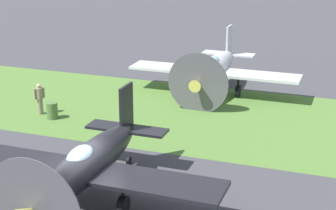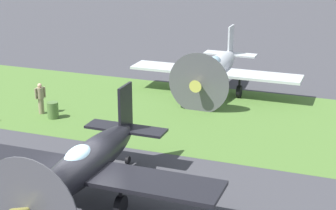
{
  "view_description": "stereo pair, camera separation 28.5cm",
  "coord_description": "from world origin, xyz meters",
  "px_view_note": "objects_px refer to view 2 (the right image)",
  "views": [
    {
      "loc": [
        -9.06,
        15.98,
        10.0
      ],
      "look_at": [
        -0.4,
        -7.97,
        1.48
      ],
      "focal_mm": 58.33,
      "sensor_mm": 36.0,
      "label": 1
    },
    {
      "loc": [
        -9.33,
        15.88,
        10.0
      ],
      "look_at": [
        -0.4,
        -7.97,
        1.48
      ],
      "focal_mm": 58.33,
      "sensor_mm": 36.0,
      "label": 2
    }
  ],
  "objects_px": {
    "airplane_lead": "(85,164)",
    "fuel_drum": "(53,110)",
    "airplane_wingman": "(216,68)",
    "ground_crew_chief": "(41,98)"
  },
  "relations": [
    {
      "from": "airplane_lead",
      "to": "ground_crew_chief",
      "type": "relative_size",
      "value": 6.08
    },
    {
      "from": "airplane_wingman",
      "to": "fuel_drum",
      "type": "relative_size",
      "value": 11.61
    },
    {
      "from": "airplane_wingman",
      "to": "ground_crew_chief",
      "type": "distance_m",
      "value": 10.66
    },
    {
      "from": "airplane_wingman",
      "to": "ground_crew_chief",
      "type": "height_order",
      "value": "airplane_wingman"
    },
    {
      "from": "fuel_drum",
      "to": "airplane_lead",
      "type": "bearing_deg",
      "value": 129.09
    },
    {
      "from": "airplane_lead",
      "to": "ground_crew_chief",
      "type": "bearing_deg",
      "value": -48.04
    },
    {
      "from": "airplane_lead",
      "to": "airplane_wingman",
      "type": "bearing_deg",
      "value": -92.58
    },
    {
      "from": "airplane_wingman",
      "to": "fuel_drum",
      "type": "bearing_deg",
      "value": 47.04
    },
    {
      "from": "airplane_lead",
      "to": "fuel_drum",
      "type": "relative_size",
      "value": 11.69
    },
    {
      "from": "airplane_lead",
      "to": "fuel_drum",
      "type": "distance_m",
      "value": 9.92
    }
  ]
}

